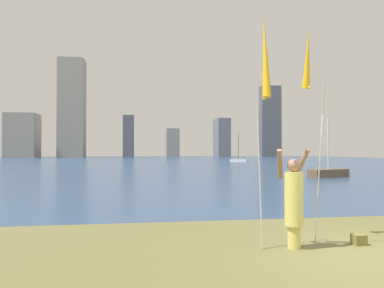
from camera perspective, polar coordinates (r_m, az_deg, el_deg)
name	(u,v)px	position (r m, az deg, el deg)	size (l,w,h in m)	color
ground	(162,163)	(56.91, -4.61, -2.97)	(120.00, 138.00, 0.12)	brown
person	(294,199)	(7.19, 15.48, -8.26)	(0.68, 0.50, 1.85)	#D8CC66
kite_flag_left	(265,61)	(6.95, 11.26, 12.48)	(0.16, 0.62, 4.28)	#B2B2B7
kite_flag_right	(308,65)	(8.14, 17.55, 11.62)	(0.16, 0.85, 4.31)	#B2B2B7
bag	(359,240)	(8.01, 24.45, -13.34)	(0.23, 0.21, 0.20)	olive
sailboat_0	(328,173)	(27.18, 20.38, -4.18)	(3.11, 1.74, 4.11)	brown
sailboat_5	(238,160)	(61.09, 7.21, -2.49)	(2.71, 2.01, 4.75)	silver
skyline_tower_0	(23,136)	(110.43, -24.79, 1.18)	(7.93, 7.86, 11.97)	gray
skyline_tower_1	(72,108)	(110.81, -18.11, 5.27)	(7.10, 6.62, 27.96)	gray
skyline_tower_2	(129,136)	(108.40, -9.81, 1.16)	(3.15, 5.79, 12.06)	#565B66
skyline_tower_3	(172,143)	(107.79, -3.11, 0.14)	(3.64, 7.25, 8.24)	gray
skyline_tower_4	(222,138)	(111.72, 4.64, 0.95)	(3.75, 7.85, 11.53)	slate
skyline_tower_5	(270,121)	(117.09, 12.02, 3.44)	(6.24, 3.23, 22.00)	#565B66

